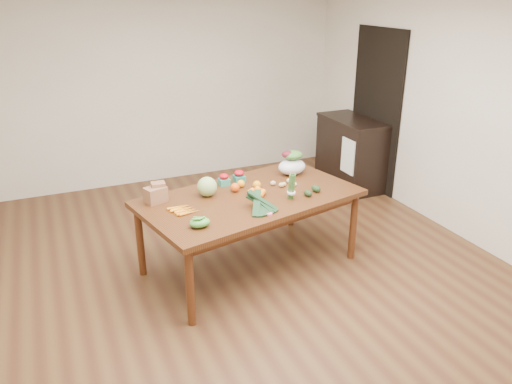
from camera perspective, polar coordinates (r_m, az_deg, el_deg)
name	(u,v)px	position (r m, az deg, el deg)	size (l,w,h in m)	color
floor	(249,281)	(4.75, -0.77, -10.17)	(6.00, 6.00, 0.00)	#55371D
room_walls	(248,143)	(4.18, -0.87, 5.63)	(5.02, 6.02, 2.70)	silver
dining_table	(250,231)	(4.81, -0.71, -4.54)	(2.00, 1.11, 0.75)	#4C2C11
doorway_dark	(376,111)	(6.81, 13.51, 9.02)	(0.02, 1.00, 2.10)	black
cabinet	(350,153)	(6.91, 10.74, 4.44)	(0.52, 1.02, 0.94)	black
dish_towel	(348,156)	(6.50, 10.45, 4.03)	(0.02, 0.28, 0.45)	white
paper_bag	(156,193)	(4.58, -11.41, -0.13)	(0.24, 0.20, 0.17)	brown
cabbage	(207,187)	(4.64, -5.61, 0.61)	(0.18, 0.18, 0.18)	#94B065
strawberry_basket_a	(224,180)	(4.91, -3.68, 1.33)	(0.10, 0.10, 0.09)	red
strawberry_basket_b	(239,177)	(4.97, -1.93, 1.68)	(0.11, 0.11, 0.10)	red
orange_a	(235,187)	(4.73, -2.41, 0.53)	(0.09, 0.09, 0.09)	#EC5A0E
orange_b	(241,184)	(4.84, -1.73, 0.96)	(0.08, 0.08, 0.08)	orange
orange_c	(257,185)	(4.80, 0.10, 0.84)	(0.08, 0.08, 0.08)	#FFAC0F
mandarin_cluster	(258,191)	(4.64, 0.20, 0.14)	(0.18, 0.18, 0.10)	orange
carrots	(184,209)	(4.38, -8.20, -1.99)	(0.22, 0.22, 0.03)	orange
snap_pea_bag	(200,222)	(4.07, -6.45, -3.48)	(0.17, 0.13, 0.08)	green
kale_bunch	(263,203)	(4.30, 0.75, -1.27)	(0.32, 0.40, 0.16)	black
asparagus_bundle	(291,186)	(4.55, 4.08, 0.65)	(0.08, 0.08, 0.25)	#3E7536
potato_a	(281,185)	(4.85, 2.91, 0.81)	(0.06, 0.05, 0.05)	tan
potato_b	(284,184)	(4.88, 3.19, 0.89)	(0.05, 0.04, 0.04)	#D3BE79
potato_c	(289,181)	(4.96, 3.80, 1.30)	(0.06, 0.05, 0.05)	tan
potato_d	(273,183)	(4.89, 1.97, 1.02)	(0.06, 0.05, 0.05)	tan
potato_e	(295,184)	(4.88, 4.43, 0.88)	(0.05, 0.04, 0.04)	#D8B07C
avocado_a	(308,193)	(4.65, 5.95, -0.15)	(0.06, 0.09, 0.06)	black
avocado_b	(316,189)	(4.76, 6.88, 0.38)	(0.07, 0.10, 0.07)	black
salad_bag	(292,164)	(5.17, 4.12, 3.23)	(0.29, 0.22, 0.23)	silver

